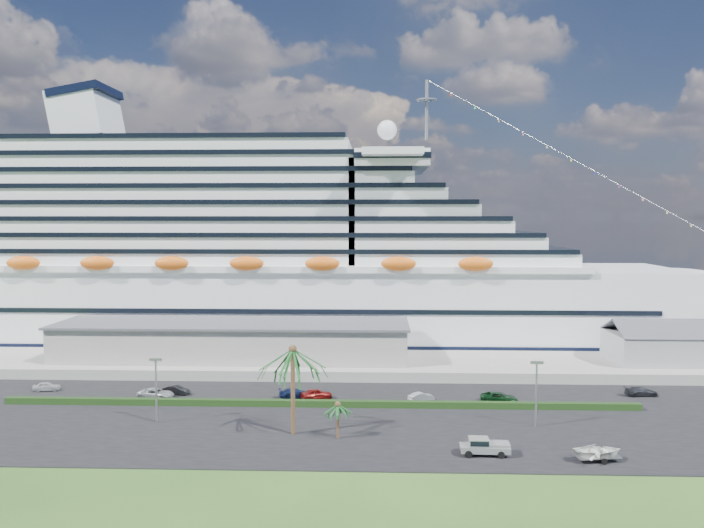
{
  "coord_description": "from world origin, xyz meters",
  "views": [
    {
      "loc": [
        0.19,
        -76.97,
        26.22
      ],
      "look_at": [
        -3.85,
        30.0,
        18.97
      ],
      "focal_mm": 35.0,
      "sensor_mm": 36.0,
      "label": 1
    }
  ],
  "objects_px": {
    "cruise_ship": "(273,264)",
    "parked_car_3": "(296,393)",
    "boat_trailer": "(598,451)",
    "pickup_truck": "(484,446)"
  },
  "relations": [
    {
      "from": "cruise_ship",
      "to": "parked_car_3",
      "type": "xyz_separation_m",
      "value": [
        9.84,
        -43.47,
        -15.88
      ]
    },
    {
      "from": "boat_trailer",
      "to": "parked_car_3",
      "type": "bearing_deg",
      "value": 145.19
    },
    {
      "from": "cruise_ship",
      "to": "pickup_truck",
      "type": "distance_m",
      "value": 76.19
    },
    {
      "from": "parked_car_3",
      "to": "boat_trailer",
      "type": "height_order",
      "value": "boat_trailer"
    },
    {
      "from": "cruise_ship",
      "to": "parked_car_3",
      "type": "relative_size",
      "value": 39.66
    },
    {
      "from": "cruise_ship",
      "to": "boat_trailer",
      "type": "relative_size",
      "value": 31.18
    },
    {
      "from": "parked_car_3",
      "to": "pickup_truck",
      "type": "relative_size",
      "value": 0.87
    },
    {
      "from": "cruise_ship",
      "to": "pickup_truck",
      "type": "bearing_deg",
      "value": -63.36
    },
    {
      "from": "cruise_ship",
      "to": "boat_trailer",
      "type": "height_order",
      "value": "cruise_ship"
    },
    {
      "from": "pickup_truck",
      "to": "boat_trailer",
      "type": "relative_size",
      "value": 0.9
    }
  ]
}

